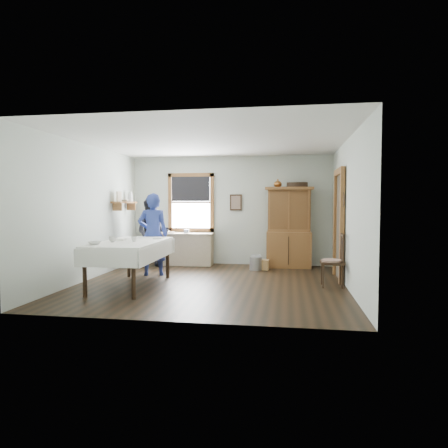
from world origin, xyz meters
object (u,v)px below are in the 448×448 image
object	(u,v)px
china_hutch	(289,227)
pail	(256,263)
dining_table	(131,264)
work_counter	(186,249)
wicker_basket	(261,265)
spindle_chair	(332,260)
woman_blue	(153,237)
figure_dark	(152,236)

from	to	relation	value
china_hutch	pail	bearing A→B (deg)	-147.83
dining_table	work_counter	bearing A→B (deg)	82.96
pail	wicker_basket	size ratio (longest dim) A/B	0.82
work_counter	china_hutch	world-z (taller)	china_hutch
work_counter	spindle_chair	distance (m)	3.93
pail	woman_blue	bearing A→B (deg)	-154.49
dining_table	spindle_chair	xyz separation A→B (m)	(3.65, 0.58, 0.07)
woman_blue	wicker_basket	bearing A→B (deg)	-168.13
dining_table	china_hutch	bearing A→B (deg)	43.26
china_hutch	spindle_chair	distance (m)	2.30
work_counter	spindle_chair	xyz separation A→B (m)	(3.31, -2.12, 0.09)
china_hutch	dining_table	xyz separation A→B (m)	(-2.86, -2.69, -0.54)
work_counter	wicker_basket	bearing A→B (deg)	-14.27
spindle_chair	pail	bearing A→B (deg)	134.38
china_hutch	figure_dark	distance (m)	3.25
pail	figure_dark	xyz separation A→B (m)	(-2.47, -0.01, 0.60)
woman_blue	work_counter	bearing A→B (deg)	-116.39
dining_table	figure_dark	world-z (taller)	figure_dark
china_hutch	figure_dark	bearing A→B (deg)	-173.01
work_counter	woman_blue	xyz separation A→B (m)	(-0.32, -1.51, 0.41)
figure_dark	woman_blue	bearing A→B (deg)	-79.12
china_hutch	wicker_basket	world-z (taller)	china_hutch
figure_dark	work_counter	bearing A→B (deg)	28.39
wicker_basket	work_counter	bearing A→B (deg)	167.63
work_counter	dining_table	distance (m)	2.71
woman_blue	figure_dark	bearing A→B (deg)	-84.75
work_counter	china_hutch	bearing A→B (deg)	-1.92
spindle_chair	woman_blue	bearing A→B (deg)	171.53
wicker_basket	figure_dark	xyz separation A→B (m)	(-2.57, -0.10, 0.65)
wicker_basket	woman_blue	distance (m)	2.56
wicker_basket	figure_dark	size ratio (longest dim) A/B	0.25
pail	figure_dark	distance (m)	2.54
work_counter	wicker_basket	distance (m)	1.96
china_hutch	woman_blue	bearing A→B (deg)	-154.18
dining_table	wicker_basket	bearing A→B (deg)	45.69
wicker_basket	woman_blue	xyz separation A→B (m)	(-2.21, -1.10, 0.70)
china_hutch	woman_blue	xyz separation A→B (m)	(-2.85, -1.51, -0.15)
work_counter	china_hutch	xyz separation A→B (m)	(2.53, -0.00, 0.56)
work_counter	figure_dark	xyz separation A→B (m)	(-0.68, -0.51, 0.36)
work_counter	woman_blue	bearing A→B (deg)	-103.80
china_hutch	wicker_basket	size ratio (longest dim) A/B	5.11
china_hutch	dining_table	distance (m)	3.97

